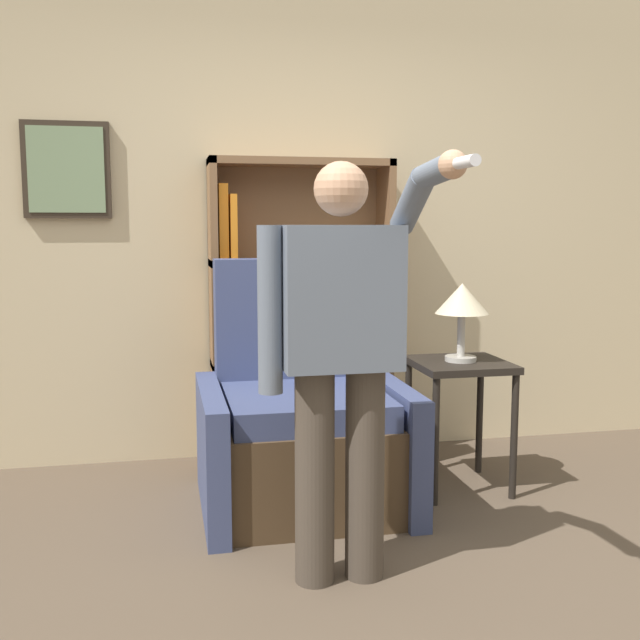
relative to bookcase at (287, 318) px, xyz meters
The scene contains 7 objects.
ground_plane 2.05m from the bookcase, 86.31° to the right, with size 14.00×14.00×0.00m, color brown.
wall_back 0.61m from the bookcase, 55.06° to the left, with size 8.00×0.11×2.80m.
bookcase is the anchor object (origin of this frame).
armchair 0.82m from the bookcase, 93.87° to the right, with size 0.98×0.89×1.18m.
person_standing 1.53m from the bookcase, 91.98° to the right, with size 0.58×0.78×1.58m.
side_table 1.06m from the bookcase, 40.37° to the right, with size 0.47×0.47×0.67m.
table_lamp 1.04m from the bookcase, 40.37° to the right, with size 0.27×0.27×0.40m.
Camera 1 is at (-0.81, -2.31, 1.36)m, focal length 42.00 mm.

